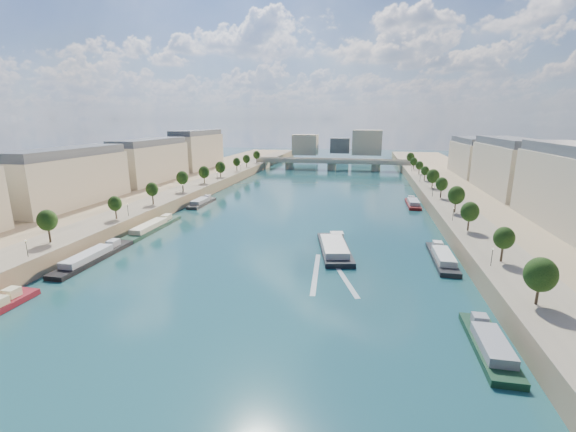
% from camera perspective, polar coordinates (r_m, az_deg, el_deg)
% --- Properties ---
extents(ground, '(700.00, 700.00, 0.00)m').
position_cam_1_polar(ground, '(148.32, 1.55, -0.11)').
color(ground, '#0D363A').
rests_on(ground, ground).
extents(quay_left, '(44.00, 520.00, 5.00)m').
position_cam_1_polar(quay_left, '(174.64, -22.42, 1.84)').
color(quay_left, '#9E8460').
rests_on(quay_left, ground).
extents(quay_right, '(44.00, 520.00, 5.00)m').
position_cam_1_polar(quay_right, '(153.34, 29.12, -0.49)').
color(quay_right, '#9E8460').
rests_on(quay_right, ground).
extents(pave_left, '(14.00, 520.00, 0.10)m').
position_cam_1_polar(pave_left, '(166.34, -18.19, 2.54)').
color(pave_left, gray).
rests_on(pave_left, quay_left).
extents(pave_right, '(14.00, 520.00, 0.10)m').
position_cam_1_polar(pave_right, '(148.79, 23.74, 0.73)').
color(pave_right, gray).
rests_on(pave_right, quay_right).
extents(trees_left, '(4.80, 268.80, 8.26)m').
position_cam_1_polar(trees_left, '(166.15, -17.40, 4.49)').
color(trees_left, '#382B1E').
rests_on(trees_left, ground).
extents(trees_right, '(4.80, 268.80, 8.26)m').
position_cam_1_polar(trees_right, '(156.95, 22.48, 3.52)').
color(trees_right, '#382B1E').
rests_on(trees_right, ground).
extents(lamps_left, '(0.36, 200.36, 4.28)m').
position_cam_1_polar(lamps_left, '(155.11, -18.60, 2.73)').
color(lamps_left, black).
rests_on(lamps_left, ground).
extents(lamps_right, '(0.36, 200.36, 4.28)m').
position_cam_1_polar(lamps_right, '(152.13, 21.81, 2.24)').
color(lamps_right, black).
rests_on(lamps_right, ground).
extents(buildings_left, '(16.00, 226.00, 23.20)m').
position_cam_1_polar(buildings_left, '(189.63, -24.13, 6.86)').
color(buildings_left, beige).
rests_on(buildings_left, ground).
extents(buildings_right, '(16.00, 226.00, 23.20)m').
position_cam_1_polar(buildings_right, '(166.48, 32.75, 4.99)').
color(buildings_right, beige).
rests_on(buildings_right, ground).
extents(skyline, '(79.00, 42.00, 22.00)m').
position_cam_1_polar(skyline, '(362.48, 8.10, 10.56)').
color(skyline, beige).
rests_on(skyline, ground).
extents(bridge, '(112.00, 12.00, 8.15)m').
position_cam_1_polar(bridge, '(289.16, 6.50, 7.83)').
color(bridge, '#C1B79E').
rests_on(bridge, ground).
extents(tour_barge, '(12.88, 28.09, 3.74)m').
position_cam_1_polar(tour_barge, '(110.37, 6.89, -4.72)').
color(tour_barge, black).
rests_on(tour_barge, ground).
extents(wake, '(12.60, 26.02, 0.04)m').
position_cam_1_polar(wake, '(95.21, 6.06, -8.48)').
color(wake, silver).
rests_on(wake, ground).
extents(moored_barges_left, '(5.00, 155.73, 3.60)m').
position_cam_1_polar(moored_barges_left, '(116.02, -26.54, -5.31)').
color(moored_barges_left, '#192238').
rests_on(moored_barges_left, ground).
extents(moored_barges_right, '(5.00, 166.83, 3.60)m').
position_cam_1_polar(moored_barges_right, '(96.78, 23.39, -8.71)').
color(moored_barges_right, black).
rests_on(moored_barges_right, ground).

